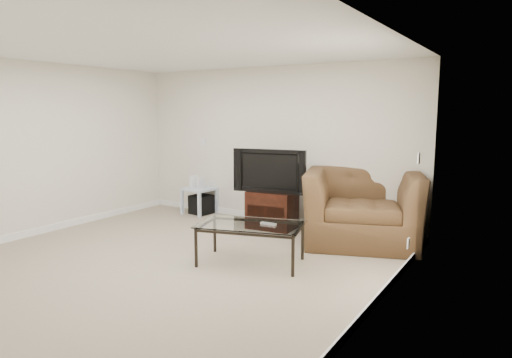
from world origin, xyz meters
The scene contains 18 objects.
floor centered at (0.00, 0.00, 0.00)m, with size 5.00×5.00×0.00m, color tan.
ceiling centered at (0.00, 0.00, 2.50)m, with size 5.00×5.00×0.00m, color white.
wall_back centered at (0.00, 2.50, 1.25)m, with size 5.00×0.02×2.50m, color silver.
wall_left centered at (-2.50, 0.00, 1.25)m, with size 0.02×5.00×2.50m, color silver.
wall_right centered at (2.50, 0.00, 1.25)m, with size 0.02×5.00×2.50m, color silver.
plate_back centered at (-1.40, 2.49, 1.25)m, with size 0.12×0.02×0.12m, color white.
plate_right_switch centered at (2.49, 1.60, 1.25)m, with size 0.02×0.09×0.13m, color white.
plate_right_outlet centered at (2.49, 1.30, 0.30)m, with size 0.02×0.08×0.12m, color white.
tv_stand centered at (0.27, 2.05, 0.29)m, with size 0.70×0.49×0.58m, color black, non-canonical shape.
dvd_player centered at (0.27, 2.01, 0.49)m, with size 0.41×0.29×0.06m, color black.
television centered at (0.27, 2.02, 0.91)m, with size 1.06×0.21×0.65m, color black.
side_table centered at (-1.34, 2.28, 0.23)m, with size 0.48×0.48×0.46m, color silver, non-canonical shape.
subwoofer centered at (-1.31, 2.30, 0.16)m, with size 0.33×0.33×0.33m, color black.
game_console centered at (-1.46, 2.27, 0.56)m, with size 0.05×0.15×0.21m, color white.
game_case centered at (-1.29, 2.25, 0.55)m, with size 0.05×0.13×0.18m, color silver.
recliner centered at (1.69, 2.05, 0.67)m, with size 1.53×0.99×1.34m, color brown.
coffee_table centered at (0.85, 0.51, 0.24)m, with size 1.22×0.69×0.48m, color black, non-canonical shape.
remote centered at (1.05, 0.59, 0.49)m, with size 0.19×0.05×0.02m, color #B2B2B7.
Camera 1 is at (3.66, -3.91, 1.80)m, focal length 32.00 mm.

